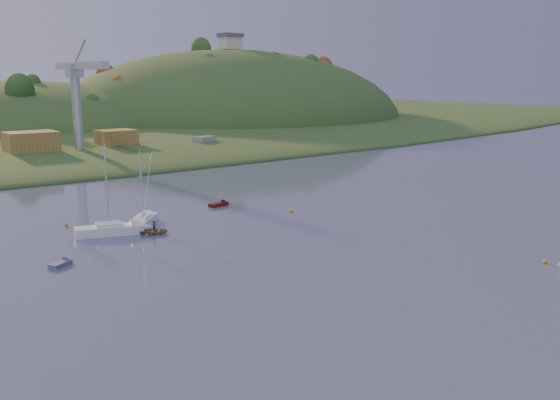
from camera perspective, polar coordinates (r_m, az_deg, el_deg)
shore_slope at (r=196.88m, az=-22.97°, el=4.68°), size 640.00×150.00×7.00m
hill_center at (r=242.75m, az=-23.54°, el=5.75°), size 140.00×120.00×36.00m
hill_right at (r=264.00m, az=-4.44°, el=7.04°), size 150.00×130.00×60.00m
hilltop_house at (r=263.58m, az=-4.55°, el=14.30°), size 9.00×7.00×6.45m
wharf at (r=157.58m, az=-17.07°, el=4.06°), size 42.00×16.00×2.40m
shed_west at (r=154.01m, az=-21.80°, el=4.93°), size 11.00×8.00×4.80m
shed_east at (r=162.07m, az=-14.75°, el=5.51°), size 9.00×7.00×4.00m
dock_crane at (r=152.04m, az=-17.99°, el=9.80°), size 3.20×28.00×20.30m
sailboat_near at (r=86.20m, az=-12.43°, el=-1.83°), size 6.61×6.93×10.23m
sailboat_far at (r=82.15m, az=-15.38°, el=-2.57°), size 8.77×4.94×11.65m
canoe at (r=81.29m, az=-11.41°, el=-2.81°), size 4.36×3.84×0.75m
paddler at (r=81.20m, az=-11.42°, el=-2.54°), size 0.56×0.65×1.52m
red_tender at (r=97.40m, az=-5.34°, el=-0.34°), size 3.86×1.88×1.26m
grey_dinghy at (r=71.02m, az=-19.14°, el=-5.42°), size 3.19×2.53×1.14m
work_vessel at (r=167.10m, az=-6.91°, el=4.93°), size 16.02×10.75×3.88m
buoy_0 at (r=73.28m, az=23.11°, el=-5.19°), size 0.50×0.50×0.50m
buoy_1 at (r=92.31m, az=1.03°, el=-0.96°), size 0.50×0.50×0.50m
buoy_2 at (r=88.46m, az=-18.95°, el=-2.14°), size 0.50×0.50×0.50m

